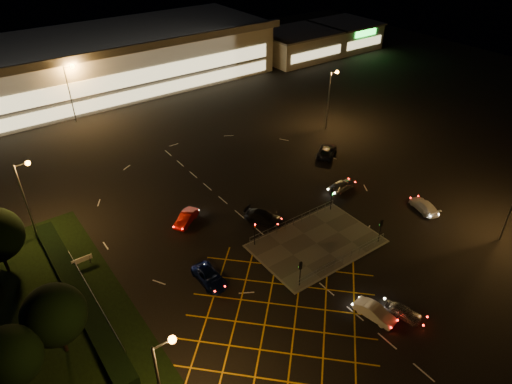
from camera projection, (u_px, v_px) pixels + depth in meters
ground at (292, 241)px, 53.29m from camera, size 180.00×180.00×0.00m
pedestrian_island at (316, 244)px, 52.88m from camera, size 14.00×9.00×0.12m
grass_verge at (27, 318)px, 43.69m from camera, size 18.00×30.00×0.08m
hedge at (78, 292)px, 45.87m from camera, size 2.00×26.00×1.00m
supermarket at (98, 62)px, 92.33m from camera, size 72.00×26.50×10.50m
retail_unit_a at (297, 44)px, 110.51m from camera, size 18.80×14.80×6.35m
retail_unit_b at (345, 34)px, 118.29m from camera, size 14.80×14.80×6.35m
streetlight_sw at (164, 377)px, 31.04m from camera, size 1.78×0.56×10.03m
streetlight_nw at (26, 191)px, 50.38m from camera, size 1.78×0.56×10.03m
streetlight_ne at (331, 92)px, 75.14m from camera, size 1.78×0.56×10.03m
streetlight_far_left at (71, 86)px, 77.53m from camera, size 1.78×0.56×10.03m
streetlight_far_right at (255, 45)px, 98.38m from camera, size 1.78×0.56×10.03m
signal_sw at (300, 269)px, 45.98m from camera, size 0.28×0.30×3.15m
signal_se at (381, 226)px, 51.83m from camera, size 0.28×0.30×3.15m
signal_nw at (254, 229)px, 51.39m from camera, size 0.28×0.30×3.15m
signal_ne at (332, 195)px, 57.24m from camera, size 0.28×0.30×3.15m
tree_a at (9, 358)px, 34.93m from camera, size 5.04×5.04×6.86m
tree_e at (54, 315)px, 38.06m from camera, size 5.40×5.40×7.35m
car_near_silver at (403, 312)px, 43.57m from camera, size 2.56×3.86×1.22m
car_queue_white at (375, 312)px, 43.47m from camera, size 2.15×4.29×1.35m
car_left_blue at (209, 277)px, 47.44m from camera, size 2.24×4.77×1.32m
car_far_dkgrey at (264, 217)px, 56.07m from camera, size 4.19×5.27×1.43m
car_right_silver at (342, 185)px, 62.13m from camera, size 4.33×1.96×1.44m
car_circ_red at (186, 218)px, 55.94m from camera, size 4.28×3.52×1.38m
car_east_grey at (327, 151)px, 70.28m from camera, size 5.70×5.08×1.47m
car_approach_white at (424, 206)px, 58.17m from camera, size 3.11×4.90×1.32m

